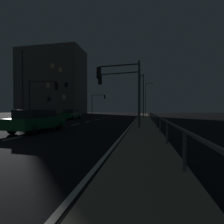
{
  "coord_description": "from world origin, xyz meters",
  "views": [
    {
      "loc": [
        7.07,
        -3.09,
        1.61
      ],
      "look_at": [
        1.33,
        26.12,
        1.09
      ],
      "focal_mm": 26.22,
      "sensor_mm": 36.0,
      "label": 1
    }
  ],
  "objects_px": {
    "traffic_light_mid_right": "(120,82)",
    "building_distant": "(52,82)",
    "traffic_light_near_right": "(42,92)",
    "traffic_light_far_left": "(120,86)",
    "street_lamp_far_end": "(143,92)",
    "traffic_light_far_center": "(98,100)",
    "street_lamp_mid_block": "(23,81)",
    "street_lamp_median": "(146,96)",
    "car_oncoming": "(71,114)",
    "car": "(37,120)"
  },
  "relations": [
    {
      "from": "street_lamp_far_end",
      "to": "car",
      "type": "bearing_deg",
      "value": -112.45
    },
    {
      "from": "traffic_light_mid_right",
      "to": "building_distant",
      "type": "distance_m",
      "value": 53.14
    },
    {
      "from": "car_oncoming",
      "to": "street_lamp_far_end",
      "type": "height_order",
      "value": "street_lamp_far_end"
    },
    {
      "from": "traffic_light_far_center",
      "to": "street_lamp_median",
      "type": "distance_m",
      "value": 12.77
    },
    {
      "from": "traffic_light_mid_right",
      "to": "street_lamp_median",
      "type": "relative_size",
      "value": 0.67
    },
    {
      "from": "street_lamp_median",
      "to": "street_lamp_far_end",
      "type": "distance_m",
      "value": 13.02
    },
    {
      "from": "traffic_light_mid_right",
      "to": "building_distant",
      "type": "xyz_separation_m",
      "value": [
        -31.55,
        42.05,
        7.8
      ]
    },
    {
      "from": "street_lamp_far_end",
      "to": "traffic_light_near_right",
      "type": "bearing_deg",
      "value": -138.86
    },
    {
      "from": "traffic_light_near_right",
      "to": "traffic_light_mid_right",
      "type": "bearing_deg",
      "value": -22.82
    },
    {
      "from": "traffic_light_far_center",
      "to": "car_oncoming",
      "type": "bearing_deg",
      "value": -87.54
    },
    {
      "from": "car",
      "to": "street_lamp_mid_block",
      "type": "xyz_separation_m",
      "value": [
        -6.39,
        6.28,
        4.05
      ]
    },
    {
      "from": "street_lamp_far_end",
      "to": "building_distant",
      "type": "bearing_deg",
      "value": 140.28
    },
    {
      "from": "traffic_light_far_left",
      "to": "street_lamp_mid_block",
      "type": "xyz_separation_m",
      "value": [
        -11.51,
        0.59,
        0.99
      ]
    },
    {
      "from": "traffic_light_far_left",
      "to": "building_distant",
      "type": "bearing_deg",
      "value": 128.42
    },
    {
      "from": "traffic_light_mid_right",
      "to": "street_lamp_far_end",
      "type": "height_order",
      "value": "street_lamp_far_end"
    },
    {
      "from": "car",
      "to": "traffic_light_mid_right",
      "type": "relative_size",
      "value": 0.85
    },
    {
      "from": "traffic_light_near_right",
      "to": "street_lamp_far_end",
      "type": "xyz_separation_m",
      "value": [
        11.69,
        10.21,
        0.85
      ]
    },
    {
      "from": "traffic_light_near_right",
      "to": "traffic_light_far_center",
      "type": "xyz_separation_m",
      "value": [
        -0.18,
        24.45,
        0.31
      ]
    },
    {
      "from": "traffic_light_far_center",
      "to": "traffic_light_near_right",
      "type": "bearing_deg",
      "value": -89.58
    },
    {
      "from": "street_lamp_mid_block",
      "to": "traffic_light_mid_right",
      "type": "bearing_deg",
      "value": -15.53
    },
    {
      "from": "traffic_light_far_center",
      "to": "street_lamp_far_end",
      "type": "xyz_separation_m",
      "value": [
        11.87,
        -14.24,
        0.54
      ]
    },
    {
      "from": "traffic_light_near_right",
      "to": "building_distant",
      "type": "bearing_deg",
      "value": 119.69
    },
    {
      "from": "traffic_light_mid_right",
      "to": "street_lamp_median",
      "type": "bearing_deg",
      "value": 84.72
    },
    {
      "from": "traffic_light_near_right",
      "to": "street_lamp_mid_block",
      "type": "xyz_separation_m",
      "value": [
        -1.89,
        -0.9,
        1.25
      ]
    },
    {
      "from": "street_lamp_median",
      "to": "street_lamp_mid_block",
      "type": "distance_m",
      "value": 28.06
    },
    {
      "from": "street_lamp_mid_block",
      "to": "car_oncoming",
      "type": "bearing_deg",
      "value": 71.6
    },
    {
      "from": "traffic_light_mid_right",
      "to": "traffic_light_far_left",
      "type": "distance_m",
      "value": 2.72
    },
    {
      "from": "traffic_light_near_right",
      "to": "traffic_light_far_center",
      "type": "height_order",
      "value": "traffic_light_far_center"
    },
    {
      "from": "traffic_light_mid_right",
      "to": "car_oncoming",
      "type": "bearing_deg",
      "value": 131.11
    },
    {
      "from": "street_lamp_median",
      "to": "traffic_light_far_left",
      "type": "bearing_deg",
      "value": -96.63
    },
    {
      "from": "traffic_light_mid_right",
      "to": "street_lamp_far_end",
      "type": "distance_m",
      "value": 14.52
    },
    {
      "from": "car_oncoming",
      "to": "traffic_light_mid_right",
      "type": "xyz_separation_m",
      "value": [
        9.37,
        -10.74,
        3.05
      ]
    },
    {
      "from": "traffic_light_far_left",
      "to": "street_lamp_far_end",
      "type": "relative_size",
      "value": 0.73
    },
    {
      "from": "traffic_light_far_center",
      "to": "street_lamp_median",
      "type": "bearing_deg",
      "value": -5.66
    },
    {
      "from": "car",
      "to": "street_lamp_far_end",
      "type": "distance_m",
      "value": 19.16
    },
    {
      "from": "traffic_light_far_left",
      "to": "street_lamp_far_end",
      "type": "distance_m",
      "value": 11.89
    },
    {
      "from": "car_oncoming",
      "to": "traffic_light_far_center",
      "type": "height_order",
      "value": "traffic_light_far_center"
    },
    {
      "from": "traffic_light_near_right",
      "to": "car_oncoming",
      "type": "bearing_deg",
      "value": 84.86
    },
    {
      "from": "car",
      "to": "street_lamp_far_end",
      "type": "height_order",
      "value": "street_lamp_far_end"
    },
    {
      "from": "traffic_light_mid_right",
      "to": "traffic_light_far_center",
      "type": "xyz_separation_m",
      "value": [
        -10.14,
        28.64,
        0.06
      ]
    },
    {
      "from": "traffic_light_near_right",
      "to": "street_lamp_mid_block",
      "type": "height_order",
      "value": "street_lamp_mid_block"
    },
    {
      "from": "street_lamp_median",
      "to": "building_distant",
      "type": "height_order",
      "value": "building_distant"
    },
    {
      "from": "traffic_light_far_left",
      "to": "traffic_light_near_right",
      "type": "bearing_deg",
      "value": 171.2
    },
    {
      "from": "street_lamp_median",
      "to": "street_lamp_mid_block",
      "type": "xyz_separation_m",
      "value": [
        -14.38,
        -24.09,
        0.01
      ]
    },
    {
      "from": "car_oncoming",
      "to": "traffic_light_mid_right",
      "type": "relative_size",
      "value": 0.83
    },
    {
      "from": "car_oncoming",
      "to": "street_lamp_median",
      "type": "height_order",
      "value": "street_lamp_median"
    },
    {
      "from": "traffic_light_far_center",
      "to": "building_distant",
      "type": "height_order",
      "value": "building_distant"
    },
    {
      "from": "building_distant",
      "to": "traffic_light_far_center",
      "type": "bearing_deg",
      "value": -32.05
    },
    {
      "from": "traffic_light_near_right",
      "to": "street_lamp_far_end",
      "type": "height_order",
      "value": "street_lamp_far_end"
    },
    {
      "from": "traffic_light_far_center",
      "to": "street_lamp_mid_block",
      "type": "relative_size",
      "value": 0.68
    }
  ]
}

